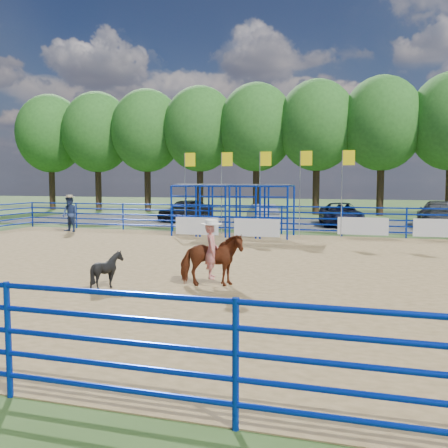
{
  "coord_description": "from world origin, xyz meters",
  "views": [
    {
      "loc": [
        4.4,
        -15.15,
        2.77
      ],
      "look_at": [
        -0.4,
        1.0,
        1.3
      ],
      "focal_mm": 40.0,
      "sensor_mm": 36.0,
      "label": 1
    }
  ],
  "objects_px": {
    "calf": "(107,270)",
    "car_a": "(186,210)",
    "horse_and_rider": "(211,254)",
    "car_c": "(341,214)",
    "car_b": "(262,214)",
    "car_d": "(440,214)",
    "spectator_cowboy": "(70,214)"
  },
  "relations": [
    {
      "from": "horse_and_rider",
      "to": "car_c",
      "type": "height_order",
      "value": "horse_and_rider"
    },
    {
      "from": "calf",
      "to": "car_a",
      "type": "relative_size",
      "value": 0.21
    },
    {
      "from": "car_b",
      "to": "car_a",
      "type": "bearing_deg",
      "value": -38.44
    },
    {
      "from": "car_a",
      "to": "spectator_cowboy",
      "type": "bearing_deg",
      "value": -94.02
    },
    {
      "from": "horse_and_rider",
      "to": "car_d",
      "type": "distance_m",
      "value": 21.17
    },
    {
      "from": "spectator_cowboy",
      "to": "car_d",
      "type": "xyz_separation_m",
      "value": [
        19.44,
        8.61,
        -0.2
      ]
    },
    {
      "from": "horse_and_rider",
      "to": "car_d",
      "type": "xyz_separation_m",
      "value": [
        7.84,
        19.67,
        -0.07
      ]
    },
    {
      "from": "calf",
      "to": "car_d",
      "type": "distance_m",
      "value": 23.11
    },
    {
      "from": "car_b",
      "to": "car_c",
      "type": "bearing_deg",
      "value": 168.32
    },
    {
      "from": "spectator_cowboy",
      "to": "car_a",
      "type": "xyz_separation_m",
      "value": [
        3.36,
        8.62,
        -0.23
      ]
    },
    {
      "from": "calf",
      "to": "car_a",
      "type": "xyz_separation_m",
      "value": [
        -5.77,
        20.69,
        0.28
      ]
    },
    {
      "from": "calf",
      "to": "car_b",
      "type": "relative_size",
      "value": 0.24
    },
    {
      "from": "car_c",
      "to": "calf",
      "type": "bearing_deg",
      "value": -113.13
    },
    {
      "from": "car_b",
      "to": "car_c",
      "type": "distance_m",
      "value": 4.81
    },
    {
      "from": "car_b",
      "to": "car_c",
      "type": "relative_size",
      "value": 0.79
    },
    {
      "from": "calf",
      "to": "car_b",
      "type": "xyz_separation_m",
      "value": [
        -0.09,
        19.15,
        0.18
      ]
    },
    {
      "from": "spectator_cowboy",
      "to": "car_c",
      "type": "xyz_separation_m",
      "value": [
        13.75,
        8.06,
        -0.29
      ]
    },
    {
      "from": "calf",
      "to": "car_c",
      "type": "relative_size",
      "value": 0.19
    },
    {
      "from": "horse_and_rider",
      "to": "calf",
      "type": "height_order",
      "value": "horse_and_rider"
    },
    {
      "from": "spectator_cowboy",
      "to": "car_a",
      "type": "relative_size",
      "value": 0.44
    },
    {
      "from": "car_c",
      "to": "car_b",
      "type": "bearing_deg",
      "value": -178.52
    },
    {
      "from": "car_a",
      "to": "car_d",
      "type": "distance_m",
      "value": 16.08
    },
    {
      "from": "spectator_cowboy",
      "to": "car_d",
      "type": "height_order",
      "value": "spectator_cowboy"
    },
    {
      "from": "horse_and_rider",
      "to": "spectator_cowboy",
      "type": "height_order",
      "value": "horse_and_rider"
    },
    {
      "from": "calf",
      "to": "car_c",
      "type": "xyz_separation_m",
      "value": [
        4.62,
        20.13,
        0.22
      ]
    },
    {
      "from": "calf",
      "to": "spectator_cowboy",
      "type": "height_order",
      "value": "spectator_cowboy"
    },
    {
      "from": "car_a",
      "to": "car_c",
      "type": "relative_size",
      "value": 0.88
    },
    {
      "from": "calf",
      "to": "horse_and_rider",
      "type": "bearing_deg",
      "value": -96.64
    },
    {
      "from": "spectator_cowboy",
      "to": "calf",
      "type": "bearing_deg",
      "value": -52.9
    },
    {
      "from": "spectator_cowboy",
      "to": "car_d",
      "type": "bearing_deg",
      "value": 23.9
    },
    {
      "from": "car_a",
      "to": "car_b",
      "type": "height_order",
      "value": "car_a"
    },
    {
      "from": "horse_and_rider",
      "to": "car_c",
      "type": "xyz_separation_m",
      "value": [
        2.15,
        19.12,
        -0.16
      ]
    }
  ]
}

